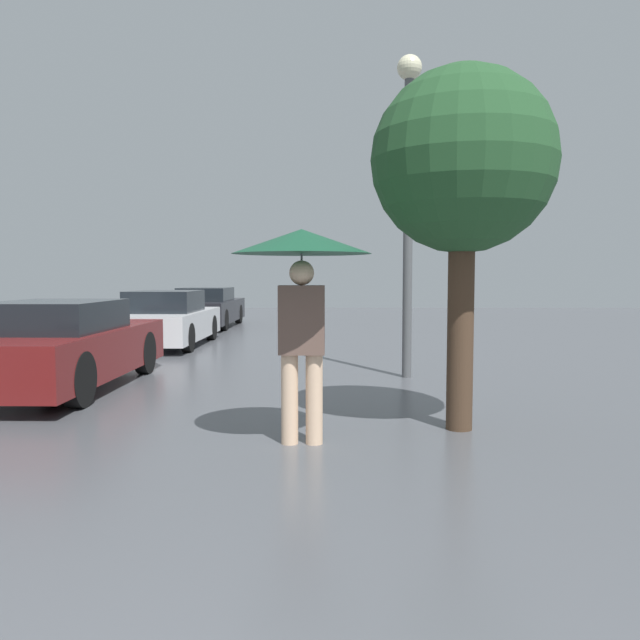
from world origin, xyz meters
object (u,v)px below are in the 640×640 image
(parked_car_second, at_px, (62,346))
(tree, at_px, (463,164))
(street_lamp, at_px, (408,172))
(parked_car_farthest, at_px, (207,308))
(pedestrian, at_px, (302,267))
(parked_car_third, at_px, (167,320))

(parked_car_second, bearing_deg, tree, -23.72)
(tree, distance_m, street_lamp, 3.29)
(street_lamp, bearing_deg, tree, -87.50)
(parked_car_second, height_order, parked_car_farthest, parked_car_second)
(parked_car_second, bearing_deg, street_lamp, 12.23)
(pedestrian, distance_m, street_lamp, 4.34)
(parked_car_farthest, distance_m, tree, 13.83)
(parked_car_farthest, bearing_deg, street_lamp, -62.32)
(parked_car_third, relative_size, parked_car_farthest, 0.89)
(pedestrian, relative_size, parked_car_farthest, 0.44)
(pedestrian, height_order, street_lamp, street_lamp)
(parked_car_third, relative_size, tree, 1.11)
(tree, xyz_separation_m, street_lamp, (-0.14, 3.25, 0.46))
(parked_car_third, distance_m, street_lamp, 6.90)
(parked_car_second, distance_m, parked_car_farthest, 10.49)
(tree, bearing_deg, street_lamp, 92.50)
(parked_car_second, xyz_separation_m, tree, (5.00, -2.20, 2.06))
(pedestrian, distance_m, tree, 1.95)
(parked_car_farthest, bearing_deg, parked_car_second, -89.51)
(pedestrian, xyz_separation_m, parked_car_third, (-3.39, 8.07, -1.06))
(pedestrian, height_order, parked_car_farthest, pedestrian)
(pedestrian, height_order, parked_car_second, pedestrian)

